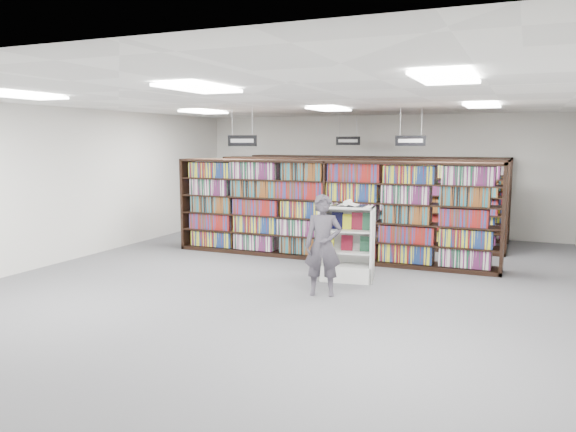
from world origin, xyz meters
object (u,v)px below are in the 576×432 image
at_px(bookshelf_row_near, 328,210).
at_px(open_book, 348,204).
at_px(shopper, 323,245).
at_px(endcap_display, 347,255).

xyz_separation_m(bookshelf_row_near, open_book, (0.91, -1.55, 0.33)).
height_order(open_book, shopper, shopper).
distance_m(open_book, shopper, 1.28).
bearing_deg(bookshelf_row_near, open_book, -59.54).
height_order(bookshelf_row_near, shopper, bookshelf_row_near).
xyz_separation_m(endcap_display, shopper, (-0.06, -1.11, 0.36)).
height_order(endcap_display, open_book, open_book).
xyz_separation_m(open_book, shopper, (-0.07, -1.15, -0.56)).
distance_m(bookshelf_row_near, endcap_display, 1.92).
height_order(endcap_display, shopper, shopper).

